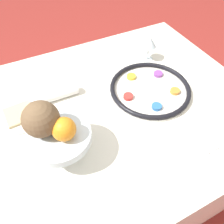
# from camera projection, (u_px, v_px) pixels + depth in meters

# --- Properties ---
(ground_plane) EXTENTS (8.00, 8.00, 0.00)m
(ground_plane) POSITION_uv_depth(u_px,v_px,m) (103.00, 185.00, 1.49)
(ground_plane) COLOR maroon
(dining_table) EXTENTS (1.36, 0.98, 0.77)m
(dining_table) POSITION_uv_depth(u_px,v_px,m) (101.00, 157.00, 1.19)
(dining_table) COLOR silver
(dining_table) RESTS_ON ground_plane
(seder_plate) EXTENTS (0.35, 0.35, 0.03)m
(seder_plate) POSITION_uv_depth(u_px,v_px,m) (150.00, 89.00, 0.96)
(seder_plate) COLOR silver
(seder_plate) RESTS_ON dining_table
(wine_glass) EXTENTS (0.07, 0.07, 0.13)m
(wine_glass) POSITION_uv_depth(u_px,v_px,m) (149.00, 42.00, 1.05)
(wine_glass) COLOR silver
(wine_glass) RESTS_ON dining_table
(fruit_stand) EXTENTS (0.20, 0.20, 0.12)m
(fruit_stand) POSITION_uv_depth(u_px,v_px,m) (60.00, 138.00, 0.70)
(fruit_stand) COLOR silver
(fruit_stand) RESTS_ON dining_table
(orange_fruit) EXTENTS (0.07, 0.07, 0.07)m
(orange_fruit) POSITION_uv_depth(u_px,v_px,m) (64.00, 129.00, 0.64)
(orange_fruit) COLOR orange
(orange_fruit) RESTS_ON fruit_stand
(coconut) EXTENTS (0.11, 0.11, 0.11)m
(coconut) POSITION_uv_depth(u_px,v_px,m) (41.00, 119.00, 0.64)
(coconut) COLOR brown
(coconut) RESTS_ON fruit_stand
(bread_plate) EXTENTS (0.19, 0.19, 0.02)m
(bread_plate) POSITION_uv_depth(u_px,v_px,m) (20.00, 115.00, 0.87)
(bread_plate) COLOR silver
(bread_plate) RESTS_ON dining_table
(napkin_roll) EXTENTS (0.19, 0.05, 0.05)m
(napkin_roll) POSITION_uv_depth(u_px,v_px,m) (56.00, 95.00, 0.93)
(napkin_roll) COLOR white
(napkin_roll) RESTS_ON dining_table
(fork_left) EXTENTS (0.03, 0.18, 0.01)m
(fork_left) POSITION_uv_depth(u_px,v_px,m) (199.00, 132.00, 0.83)
(fork_left) COLOR silver
(fork_left) RESTS_ON dining_table
(fork_right) EXTENTS (0.03, 0.18, 0.01)m
(fork_right) POSITION_uv_depth(u_px,v_px,m) (193.00, 135.00, 0.82)
(fork_right) COLOR silver
(fork_right) RESTS_ON dining_table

